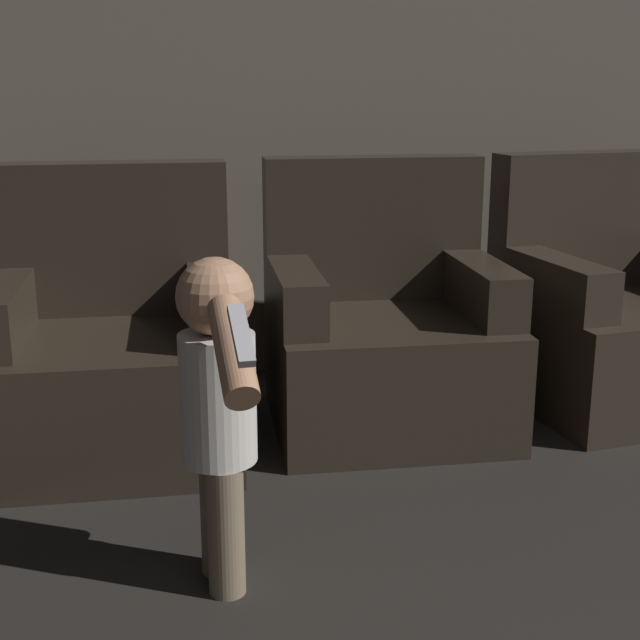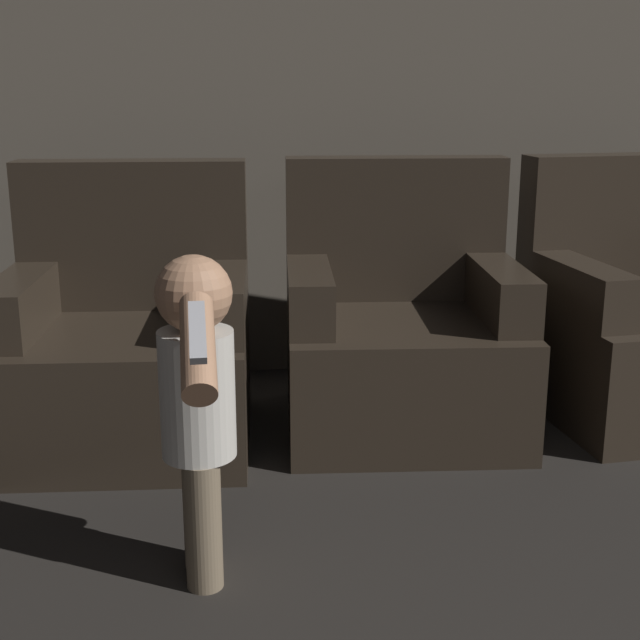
# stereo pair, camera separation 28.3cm
# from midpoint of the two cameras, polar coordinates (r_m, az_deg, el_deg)

# --- Properties ---
(wall_back) EXTENTS (8.40, 0.05, 2.60)m
(wall_back) POSITION_cam_midpoint_polar(r_m,az_deg,el_deg) (4.06, 3.29, 14.79)
(wall_back) COLOR #51493F
(wall_back) RESTS_ON ground_plane
(armchair_left) EXTENTS (0.95, 0.89, 1.03)m
(armchair_left) POSITION_cam_midpoint_polar(r_m,az_deg,el_deg) (3.37, -9.80, -1.92)
(armchair_left) COLOR black
(armchair_left) RESTS_ON ground_plane
(armchair_middle) EXTENTS (0.96, 0.90, 1.03)m
(armchair_middle) POSITION_cam_midpoint_polar(r_m,az_deg,el_deg) (3.49, 7.55, -1.21)
(armchair_middle) COLOR black
(armchair_middle) RESTS_ON ground_plane
(person_toddler) EXTENTS (0.20, 0.62, 0.90)m
(person_toddler) POSITION_cam_midpoint_polar(r_m,az_deg,el_deg) (2.32, -4.41, -4.87)
(person_toddler) COLOR brown
(person_toddler) RESTS_ON ground_plane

